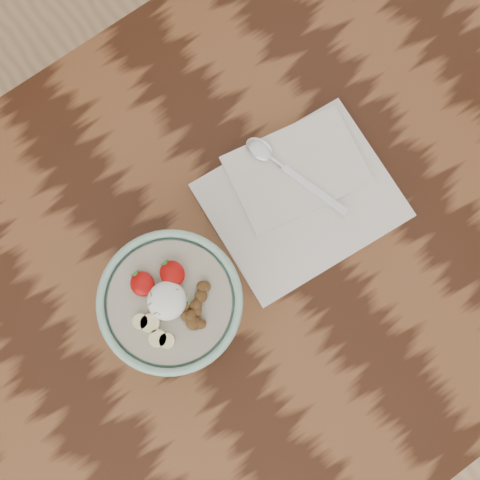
# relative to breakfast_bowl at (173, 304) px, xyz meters

# --- Properties ---
(table) EXTENTS (1.60, 0.90, 0.75)m
(table) POSITION_rel_breakfast_bowl_xyz_m (0.21, 0.01, -0.16)
(table) COLOR black
(table) RESTS_ON ground
(breakfast_bowl) EXTENTS (0.20, 0.20, 0.14)m
(breakfast_bowl) POSITION_rel_breakfast_bowl_xyz_m (0.00, 0.00, 0.00)
(breakfast_bowl) COLOR #8EBFAC
(breakfast_bowl) RESTS_ON table
(napkin) EXTENTS (0.30, 0.26, 0.02)m
(napkin) POSITION_rel_breakfast_bowl_xyz_m (0.26, 0.03, -0.06)
(napkin) COLOR white
(napkin) RESTS_ON table
(spoon) EXTENTS (0.08, 0.19, 0.01)m
(spoon) POSITION_rel_breakfast_bowl_xyz_m (0.26, 0.10, -0.05)
(spoon) COLOR silver
(spoon) RESTS_ON napkin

